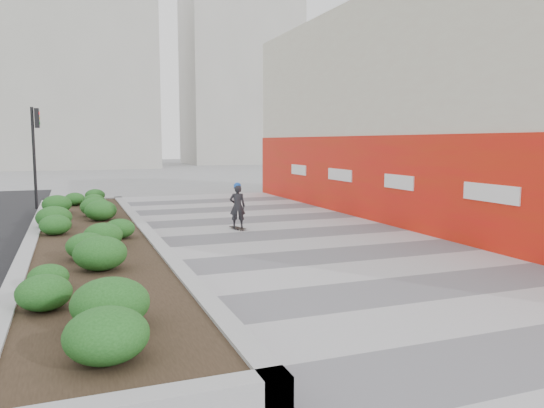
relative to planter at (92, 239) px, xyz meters
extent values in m
plane|color=gray|center=(5.50, -7.00, -0.42)|extent=(160.00, 160.00, 0.00)
cube|color=#A8A8AD|center=(5.50, -4.00, -0.41)|extent=(8.00, 36.00, 0.01)
cube|color=beige|center=(12.50, 2.00, 3.58)|extent=(6.00, 24.00, 8.00)
cube|color=red|center=(9.52, 2.00, 1.08)|extent=(0.12, 24.00, 3.00)
cube|color=#9E9EA0|center=(0.00, 8.85, -0.14)|extent=(3.00, 0.30, 0.55)
cube|color=#9E9EA0|center=(-1.35, 0.00, -0.14)|extent=(0.30, 18.00, 0.55)
cube|color=#9E9EA0|center=(1.35, 0.00, -0.14)|extent=(0.30, 18.00, 0.55)
cube|color=#2D2116|center=(0.00, 0.00, -0.17)|extent=(2.40, 17.40, 0.50)
cylinder|color=black|center=(-1.80, 10.50, 1.68)|extent=(0.12, 0.12, 4.20)
cube|color=black|center=(-1.62, 10.50, 3.33)|extent=(0.18, 0.28, 0.80)
cube|color=#ADAAA3|center=(0.50, 48.00, 9.58)|extent=(16.00, 12.00, 20.00)
cube|color=#ADAAA3|center=(20.50, 53.00, 11.58)|extent=(14.00, 10.00, 24.00)
cylinder|color=#595654|center=(6.00, -4.00, -0.42)|extent=(0.44, 0.44, 0.01)
cube|color=black|center=(4.48, 2.51, -0.35)|extent=(0.38, 0.75, 0.02)
imported|color=#26252A|center=(4.48, 2.51, 0.34)|extent=(0.57, 0.46, 1.37)
sphere|color=blue|center=(4.48, 2.51, 0.98)|extent=(0.23, 0.23, 0.23)
camera|label=1|loc=(-0.41, -13.44, 2.36)|focal=35.00mm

